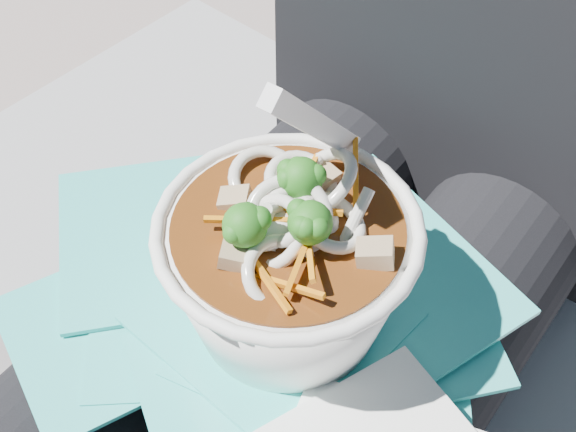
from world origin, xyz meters
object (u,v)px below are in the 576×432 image
Objects in this scene: stone_ledge at (355,409)px; lap at (274,372)px; udon_bowl at (289,262)px; plastic_bag at (275,316)px; person_body at (341,273)px.

lap is (0.00, -0.15, 0.29)m from stone_ledge.
udon_bowl is at bearing -84.42° from stone_ledge.
lap is at bearing -90.00° from stone_ledge.
stone_ledge is at bearing 91.45° from plastic_bag.
stone_ledge is 0.32m from person_body.
plastic_bag is (0.00, -0.10, 0.05)m from person_body.
stone_ledge is at bearing 90.00° from person_body.
lap is 1.19× the size of plastic_bag.
udon_bowl is (0.01, -0.15, 0.44)m from stone_ledge.
stone_ledge is 4.94× the size of udon_bowl.
person_body is at bearing 92.34° from plastic_bag.
plastic_bag is at bearing -35.71° from lap.
udon_bowl reaches higher than plastic_bag.
udon_bowl is at bearing -3.89° from lap.
person_body is at bearing 98.98° from udon_bowl.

